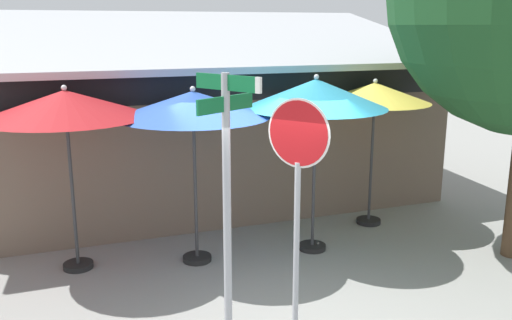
% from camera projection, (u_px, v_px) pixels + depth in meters
% --- Properties ---
extents(ground_plane, '(28.00, 28.00, 0.10)m').
position_uv_depth(ground_plane, '(286.00, 299.00, 7.47)').
color(ground_plane, gray).
extents(cafe_building, '(9.69, 4.99, 3.86)m').
position_uv_depth(cafe_building, '(197.00, 124.00, 11.53)').
color(cafe_building, '#705B4C').
rests_on(cafe_building, ground).
extents(street_sign_post, '(0.73, 0.78, 3.06)m').
position_uv_depth(street_sign_post, '(227.00, 186.00, 5.92)').
color(street_sign_post, '#A8AAB2').
rests_on(street_sign_post, ground).
extents(stop_sign, '(0.47, 0.65, 2.76)m').
position_uv_depth(stop_sign, '(298.00, 171.00, 6.27)').
color(stop_sign, '#A8AAB2').
rests_on(stop_sign, ground).
extents(patio_umbrella_crimson_left, '(2.31, 2.31, 2.73)m').
position_uv_depth(patio_umbrella_crimson_left, '(65.00, 105.00, 7.72)').
color(patio_umbrella_crimson_left, black).
rests_on(patio_umbrella_crimson_left, ground).
extents(patio_umbrella_royal_blue_center, '(2.24, 2.24, 2.69)m').
position_uv_depth(patio_umbrella_royal_blue_center, '(193.00, 106.00, 7.99)').
color(patio_umbrella_royal_blue_center, black).
rests_on(patio_umbrella_royal_blue_center, ground).
extents(patio_umbrella_teal_right, '(2.19, 2.19, 2.82)m').
position_uv_depth(patio_umbrella_teal_right, '(316.00, 95.00, 8.41)').
color(patio_umbrella_teal_right, black).
rests_on(patio_umbrella_teal_right, ground).
extents(patio_umbrella_mustard_far_right, '(1.94, 1.94, 2.64)m').
position_uv_depth(patio_umbrella_mustard_far_right, '(375.00, 95.00, 9.63)').
color(patio_umbrella_mustard_far_right, black).
rests_on(patio_umbrella_mustard_far_right, ground).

